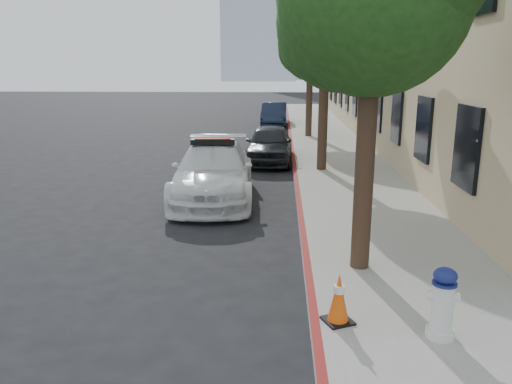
{
  "coord_description": "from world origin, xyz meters",
  "views": [
    {
      "loc": [
        1.6,
        -9.66,
        3.3
      ],
      "look_at": [
        1.14,
        -0.51,
        1.0
      ],
      "focal_mm": 35.0,
      "sensor_mm": 36.0,
      "label": 1
    }
  ],
  "objects_px": {
    "traffic_cone": "(339,298)",
    "police_car": "(213,171)",
    "parked_car_mid": "(269,144)",
    "fire_hydrant": "(443,304)",
    "parked_car_far": "(274,114)"
  },
  "relations": [
    {
      "from": "fire_hydrant",
      "to": "traffic_cone",
      "type": "xyz_separation_m",
      "value": [
        -1.18,
        0.3,
        -0.11
      ]
    },
    {
      "from": "parked_car_far",
      "to": "police_car",
      "type": "bearing_deg",
      "value": -93.86
    },
    {
      "from": "parked_car_mid",
      "to": "fire_hydrant",
      "type": "bearing_deg",
      "value": -77.21
    },
    {
      "from": "police_car",
      "to": "fire_hydrant",
      "type": "height_order",
      "value": "police_car"
    },
    {
      "from": "police_car",
      "to": "traffic_cone",
      "type": "bearing_deg",
      "value": -73.33
    },
    {
      "from": "traffic_cone",
      "to": "police_car",
      "type": "bearing_deg",
      "value": 110.4
    },
    {
      "from": "police_car",
      "to": "parked_car_mid",
      "type": "relative_size",
      "value": 1.28
    },
    {
      "from": "parked_car_mid",
      "to": "parked_car_far",
      "type": "xyz_separation_m",
      "value": [
        0.0,
        11.56,
        0.0
      ]
    },
    {
      "from": "police_car",
      "to": "traffic_cone",
      "type": "relative_size",
      "value": 7.57
    },
    {
      "from": "parked_car_far",
      "to": "traffic_cone",
      "type": "distance_m",
      "value": 23.29
    },
    {
      "from": "parked_car_mid",
      "to": "traffic_cone",
      "type": "distance_m",
      "value": 11.76
    },
    {
      "from": "parked_car_far",
      "to": "fire_hydrant",
      "type": "height_order",
      "value": "parked_car_far"
    },
    {
      "from": "parked_car_mid",
      "to": "traffic_cone",
      "type": "bearing_deg",
      "value": -82.6
    },
    {
      "from": "police_car",
      "to": "fire_hydrant",
      "type": "bearing_deg",
      "value": -65.97
    },
    {
      "from": "police_car",
      "to": "parked_car_far",
      "type": "bearing_deg",
      "value": 81.74
    }
  ]
}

